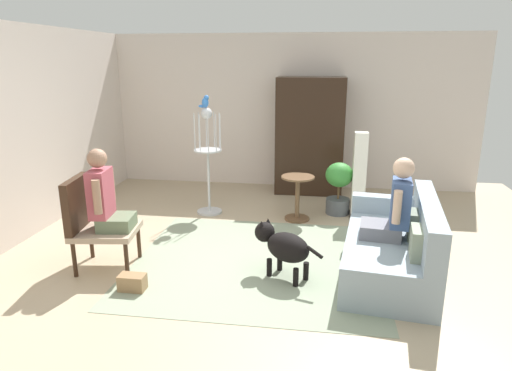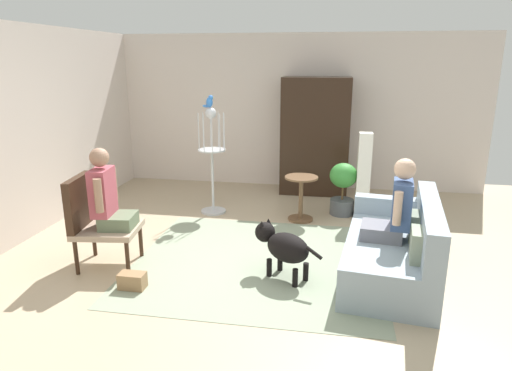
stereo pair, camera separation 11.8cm
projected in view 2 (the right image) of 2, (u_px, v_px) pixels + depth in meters
name	position (u px, v px, depth m)	size (l,w,h in m)	color
ground_plane	(258.00, 264.00, 4.87)	(7.79, 7.79, 0.00)	tan
back_wall	(291.00, 112.00, 7.65)	(6.47, 0.12, 2.58)	silver
left_wall	(14.00, 135.00, 5.30)	(0.12, 7.09, 2.58)	silver
area_rug	(258.00, 261.00, 4.93)	(2.66, 2.48, 0.01)	gray
couch	(396.00, 250.00, 4.53)	(1.07, 1.80, 0.82)	#8EA0AD
armchair	(94.00, 217.00, 4.71)	(0.70, 0.65, 0.98)	#382316
person_on_couch	(395.00, 208.00, 4.39)	(0.50, 0.51, 0.83)	slate
person_on_armchair	(107.00, 196.00, 4.64)	(0.44, 0.50, 0.85)	#627054
round_end_table	(301.00, 196.00, 6.12)	(0.45, 0.45, 0.62)	brown
dog	(284.00, 246.00, 4.50)	(0.72, 0.52, 0.56)	black
bird_cage_stand	(212.00, 161.00, 6.32)	(0.39, 0.39, 1.52)	silver
parrot	(209.00, 102.00, 6.10)	(0.17, 0.10, 0.17)	blue
potted_plant	(343.00, 186.00, 6.33)	(0.39, 0.39, 0.75)	#4C5156
column_lamp	(363.00, 176.00, 6.16)	(0.20, 0.20, 1.20)	#4C4742
armoire_cabinet	(315.00, 136.00, 7.28)	(1.09, 0.56, 1.89)	black
handbag	(132.00, 281.00, 4.33)	(0.25, 0.15, 0.16)	#99724C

